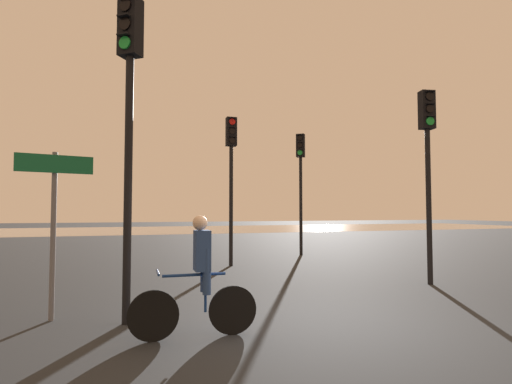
% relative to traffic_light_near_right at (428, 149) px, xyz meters
% --- Properties ---
extents(ground_plane, '(120.00, 120.00, 0.00)m').
position_rel_traffic_light_near_right_xyz_m(ground_plane, '(-3.82, -2.28, -3.13)').
color(ground_plane, black).
extents(water_strip, '(80.00, 16.00, 0.01)m').
position_rel_traffic_light_near_right_xyz_m(water_strip, '(-3.82, 30.05, -3.12)').
color(water_strip, gray).
rests_on(water_strip, ground).
extents(traffic_light_near_right, '(0.36, 0.38, 4.50)m').
position_rel_traffic_light_near_right_xyz_m(traffic_light_near_right, '(0.00, 0.00, 0.00)').
color(traffic_light_near_right, black).
rests_on(traffic_light_near_right, ground).
extents(traffic_light_near_left, '(0.41, 0.42, 4.95)m').
position_rel_traffic_light_near_right_xyz_m(traffic_light_near_left, '(-6.66, -1.20, 0.29)').
color(traffic_light_near_left, black).
rests_on(traffic_light_near_left, ground).
extents(traffic_light_far_right, '(0.40, 0.42, 4.68)m').
position_rel_traffic_light_near_right_xyz_m(traffic_light_far_right, '(-0.23, 6.56, 0.12)').
color(traffic_light_far_right, black).
rests_on(traffic_light_far_right, ground).
extents(traffic_light_center, '(0.32, 0.34, 4.62)m').
position_rel_traffic_light_near_right_xyz_m(traffic_light_center, '(-3.56, 4.46, 0.07)').
color(traffic_light_center, black).
rests_on(traffic_light_center, ground).
extents(direction_sign_post, '(1.08, 0.26, 2.60)m').
position_rel_traffic_light_near_right_xyz_m(direction_sign_post, '(-7.74, -0.67, -1.43)').
color(direction_sign_post, slate).
rests_on(direction_sign_post, ground).
extents(cyclist, '(1.71, 0.46, 1.62)m').
position_rel_traffic_light_near_right_xyz_m(cyclist, '(-5.75, -2.17, -2.31)').
color(cyclist, black).
rests_on(cyclist, ground).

